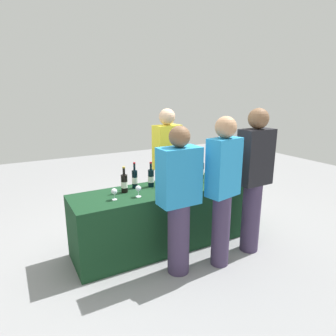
% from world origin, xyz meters
% --- Properties ---
extents(ground_plane, '(12.00, 12.00, 0.00)m').
position_xyz_m(ground_plane, '(0.00, 0.00, 0.00)').
color(ground_plane, gray).
extents(tasting_table, '(2.40, 0.67, 0.77)m').
position_xyz_m(tasting_table, '(0.00, 0.00, 0.39)').
color(tasting_table, '#14381E').
rests_on(tasting_table, ground_plane).
extents(wine_bottle_0, '(0.08, 0.08, 0.31)m').
position_xyz_m(wine_bottle_0, '(-0.54, 0.09, 0.88)').
color(wine_bottle_0, black).
rests_on(wine_bottle_0, tasting_table).
extents(wine_bottle_1, '(0.07, 0.07, 0.33)m').
position_xyz_m(wine_bottle_1, '(-0.37, 0.18, 0.89)').
color(wine_bottle_1, black).
rests_on(wine_bottle_1, tasting_table).
extents(wine_bottle_2, '(0.08, 0.08, 0.32)m').
position_xyz_m(wine_bottle_2, '(-0.17, 0.13, 0.88)').
color(wine_bottle_2, black).
rests_on(wine_bottle_2, tasting_table).
extents(wine_bottle_3, '(0.07, 0.07, 0.33)m').
position_xyz_m(wine_bottle_3, '(0.02, 0.07, 0.89)').
color(wine_bottle_3, black).
rests_on(wine_bottle_3, tasting_table).
extents(wine_bottle_4, '(0.08, 0.08, 0.32)m').
position_xyz_m(wine_bottle_4, '(0.22, 0.08, 0.88)').
color(wine_bottle_4, black).
rests_on(wine_bottle_4, tasting_table).
extents(wine_bottle_5, '(0.08, 0.08, 0.29)m').
position_xyz_m(wine_bottle_5, '(0.42, 0.07, 0.88)').
color(wine_bottle_5, black).
rests_on(wine_bottle_5, tasting_table).
extents(wine_bottle_6, '(0.08, 0.08, 0.32)m').
position_xyz_m(wine_bottle_6, '(0.59, 0.12, 0.89)').
color(wine_bottle_6, black).
rests_on(wine_bottle_6, tasting_table).
extents(wine_bottle_7, '(0.08, 0.08, 0.31)m').
position_xyz_m(wine_bottle_7, '(0.92, 0.09, 0.88)').
color(wine_bottle_7, black).
rests_on(wine_bottle_7, tasting_table).
extents(wine_glass_0, '(0.07, 0.07, 0.13)m').
position_xyz_m(wine_glass_0, '(-0.73, -0.09, 0.86)').
color(wine_glass_0, silver).
rests_on(wine_glass_0, tasting_table).
extents(wine_glass_1, '(0.07, 0.07, 0.13)m').
position_xyz_m(wine_glass_1, '(-0.46, -0.14, 0.86)').
color(wine_glass_1, silver).
rests_on(wine_glass_1, tasting_table).
extents(wine_glass_2, '(0.07, 0.07, 0.14)m').
position_xyz_m(wine_glass_2, '(0.42, -0.10, 0.88)').
color(wine_glass_2, silver).
rests_on(wine_glass_2, tasting_table).
extents(wine_glass_3, '(0.07, 0.07, 0.13)m').
position_xyz_m(wine_glass_3, '(0.59, -0.06, 0.86)').
color(wine_glass_3, silver).
rests_on(wine_glass_3, tasting_table).
extents(wine_glass_4, '(0.07, 0.07, 0.15)m').
position_xyz_m(wine_glass_4, '(0.78, -0.13, 0.88)').
color(wine_glass_4, silver).
rests_on(wine_glass_4, tasting_table).
extents(server_pouring, '(0.41, 0.26, 1.71)m').
position_xyz_m(server_pouring, '(0.29, 0.56, 0.94)').
color(server_pouring, '#3F3351').
rests_on(server_pouring, ground_plane).
extents(guest_0, '(0.43, 0.24, 1.61)m').
position_xyz_m(guest_0, '(-0.20, -0.60, 0.86)').
color(guest_0, '#3F3351').
rests_on(guest_0, ground_plane).
extents(guest_1, '(0.40, 0.27, 1.69)m').
position_xyz_m(guest_1, '(0.29, -0.70, 0.93)').
color(guest_1, '#3F3351').
rests_on(guest_1, ground_plane).
extents(guest_2, '(0.41, 0.24, 1.76)m').
position_xyz_m(guest_2, '(0.81, -0.63, 0.96)').
color(guest_2, '#3F3351').
rests_on(guest_2, ground_plane).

